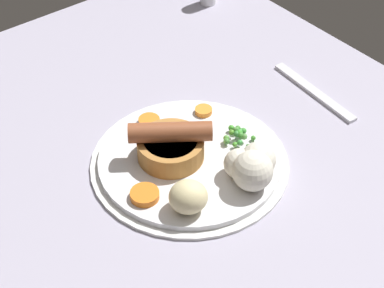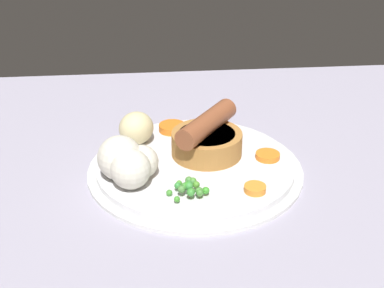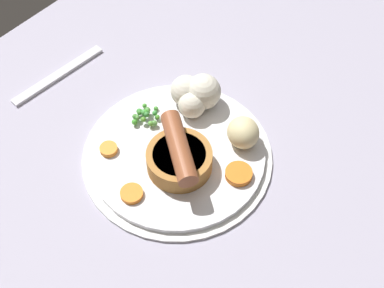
# 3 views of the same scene
# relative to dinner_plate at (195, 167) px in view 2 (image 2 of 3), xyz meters

# --- Properties ---
(dining_table) EXTENTS (1.10, 0.80, 0.03)m
(dining_table) POSITION_rel_dinner_plate_xyz_m (0.06, 0.02, -0.02)
(dining_table) COLOR #9E99AD
(dining_table) RESTS_ON ground
(dinner_plate) EXTENTS (0.29, 0.29, 0.01)m
(dinner_plate) POSITION_rel_dinner_plate_xyz_m (0.00, 0.00, 0.00)
(dinner_plate) COLOR silver
(dinner_plate) RESTS_ON dining_table
(sausage_pudding) EXTENTS (0.10, 0.11, 0.06)m
(sausage_pudding) POSITION_rel_dinner_plate_xyz_m (-0.02, -0.02, 0.03)
(sausage_pudding) COLOR #AD7538
(sausage_pudding) RESTS_ON dinner_plate
(pea_pile) EXTENTS (0.05, 0.05, 0.02)m
(pea_pile) POSITION_rel_dinner_plate_xyz_m (0.01, 0.08, 0.02)
(pea_pile) COLOR #3E8933
(pea_pile) RESTS_ON dinner_plate
(cauliflower_floret) EXTENTS (0.08, 0.08, 0.06)m
(cauliflower_floret) POSITION_rel_dinner_plate_xyz_m (0.09, 0.04, 0.03)
(cauliflower_floret) COLOR beige
(cauliflower_floret) RESTS_ON dinner_plate
(potato_chunk_0) EXTENTS (0.07, 0.07, 0.05)m
(potato_chunk_0) POSITION_rel_dinner_plate_xyz_m (0.08, -0.06, 0.03)
(potato_chunk_0) COLOR beige
(potato_chunk_0) RESTS_ON dinner_plate
(carrot_slice_0) EXTENTS (0.05, 0.05, 0.01)m
(carrot_slice_0) POSITION_rel_dinner_plate_xyz_m (-0.10, -0.00, 0.01)
(carrot_slice_0) COLOR orange
(carrot_slice_0) RESTS_ON dinner_plate
(carrot_slice_1) EXTENTS (0.04, 0.04, 0.01)m
(carrot_slice_1) POSITION_rel_dinner_plate_xyz_m (0.02, -0.10, 0.01)
(carrot_slice_1) COLOR orange
(carrot_slice_1) RESTS_ON dinner_plate
(carrot_slice_2) EXTENTS (0.04, 0.04, 0.01)m
(carrot_slice_2) POSITION_rel_dinner_plate_xyz_m (-0.06, 0.08, 0.01)
(carrot_slice_2) COLOR orange
(carrot_slice_2) RESTS_ON dinner_plate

